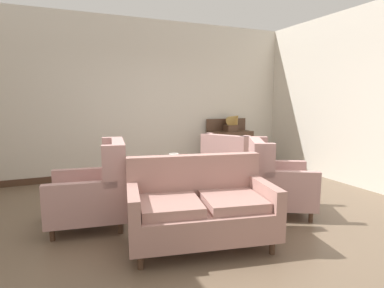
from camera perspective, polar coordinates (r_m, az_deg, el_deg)
The scene contains 13 objects.
ground at distance 4.20m, azimuth 1.89°, elevation -13.48°, with size 8.97×8.97×0.00m, color brown.
wall_back at distance 6.54m, azimuth -8.61°, elevation 8.18°, with size 6.57×0.08×3.12m, color silver.
wall_right at distance 6.54m, azimuth 25.06°, elevation 7.51°, with size 0.08×3.91×3.12m, color silver.
baseboard_back at distance 6.66m, azimuth -8.21°, elevation -4.85°, with size 6.41×0.03×0.12m, color #4C3323.
coffee_table at distance 4.35m, azimuth -2.90°, elevation -7.24°, with size 0.79×0.79×0.50m.
porcelain_vase at distance 4.23m, azimuth -3.28°, elevation -4.23°, with size 0.18×0.18×0.33m.
settee at distance 3.41m, azimuth 1.48°, elevation -11.53°, with size 1.63×1.08×0.92m.
armchair_near_window at distance 5.37m, azimuth 6.96°, elevation -3.96°, with size 1.11×1.09×0.98m.
armchair_beside_settee at distance 4.45m, azimuth 14.79°, elevation -6.62°, with size 1.09×1.07×1.01m.
armchair_foreground_right at distance 4.07m, azimuth -17.07°, elevation -8.12°, with size 1.01×0.95×1.04m.
side_table at distance 5.50m, azimuth 11.26°, elevation -3.88°, with size 0.58×0.58×0.68m.
sideboard at distance 7.06m, azimuth 6.83°, elevation -0.55°, with size 0.98×0.39×1.11m.
gramophone at distance 6.94m, azimuth 7.60°, elevation 4.12°, with size 0.35×0.43×0.48m.
Camera 1 is at (-1.66, -3.53, 1.55)m, focal length 29.46 mm.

